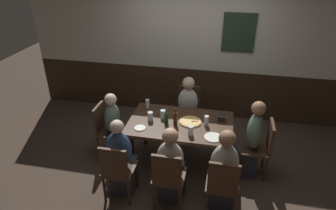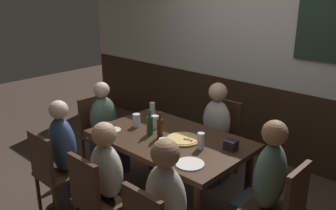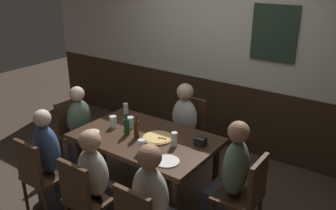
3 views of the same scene
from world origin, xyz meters
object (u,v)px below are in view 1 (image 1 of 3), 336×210
person_head_west (117,131)px  person_mid_far (187,113)px  chair_mid_far (189,108)px  chair_right_near (223,184)px  chair_head_west (107,128)px  person_head_east (250,144)px  pint_glass_stout (163,114)px  beer_bottle_green (166,118)px  person_mid_near (171,169)px  highball_clear (150,117)px  plate_white_small (140,128)px  tumbler_water (206,121)px  beer_bottle_brown (175,118)px  person_right_near (223,174)px  chair_left_near (117,169)px  chair_mid_near (168,176)px  chair_head_east (261,146)px  plate_white_large (213,137)px  pint_glass_amber (191,131)px  person_left_near (122,162)px  pint_glass_pale (147,104)px  condiment_caddy (221,118)px  dining_table (180,127)px

person_head_west → person_mid_far: (1.01, 0.73, 0.02)m
person_mid_far → chair_mid_far: bearing=90.0°
person_head_west → chair_right_near: bearing=-27.9°
chair_head_west → person_head_west: bearing=0.0°
person_head_east → chair_head_west: bearing=180.0°
chair_mid_far → pint_glass_stout: chair_mid_far is taller
beer_bottle_green → person_mid_near: bearing=-73.2°
highball_clear → plate_white_small: bearing=-110.3°
tumbler_water → beer_bottle_brown: (-0.44, -0.07, 0.03)m
person_right_near → person_mid_near: (-0.67, 0.00, -0.03)m
chair_left_near → chair_mid_near: (0.67, 0.00, 0.00)m
chair_head_east → chair_head_west: size_ratio=1.00×
person_head_east → person_mid_far: size_ratio=1.05×
pint_glass_stout → plate_white_large: size_ratio=0.54×
chair_left_near → tumbler_water: 1.41m
chair_left_near → beer_bottle_green: size_ratio=3.49×
pint_glass_amber → beer_bottle_green: beer_bottle_green is taller
person_head_east → highball_clear: person_head_east is taller
tumbler_water → beer_bottle_green: (-0.57, -0.08, 0.03)m
chair_mid_far → person_left_near: (-0.67, -1.62, -0.02)m
person_head_west → beer_bottle_green: person_head_west is taller
person_left_near → highball_clear: 0.80m
chair_head_west → person_mid_far: person_mid_far is taller
pint_glass_stout → person_left_near: bearing=-115.9°
chair_right_near → plate_white_small: chair_right_near is taller
person_left_near → chair_head_west: bearing=124.8°
person_head_east → person_head_west: person_head_east is taller
chair_head_east → pint_glass_stout: chair_head_east is taller
person_head_east → chair_left_near: bearing=-152.1°
chair_head_east → person_right_near: size_ratio=0.75×
chair_mid_near → person_head_west: (-1.01, 0.89, -0.04)m
person_mid_far → pint_glass_pale: person_mid_far is taller
person_left_near → plate_white_small: size_ratio=7.06×
person_mid_far → condiment_caddy: person_mid_far is taller
chair_right_near → beer_bottle_brown: 1.15m
pint_glass_stout → pint_glass_pale: 0.41m
chair_left_near → plate_white_small: bearing=77.9°
chair_head_west → person_right_near: bearing=-21.6°
person_head_east → plate_white_large: person_head_east is taller
chair_head_east → pint_glass_amber: 1.07m
chair_left_near → chair_head_west: bearing=119.6°
chair_head_west → plate_white_large: 1.71m
pint_glass_amber → pint_glass_stout: size_ratio=1.06×
beer_bottle_brown → person_head_west: bearing=175.6°
chair_right_near → plate_white_large: bearing=106.4°
dining_table → tumbler_water: (0.37, -0.00, 0.15)m
pint_glass_amber → person_right_near: bearing=-42.2°
person_left_near → plate_white_large: size_ratio=4.79×
chair_mid_far → plate_white_large: 1.31m
chair_left_near → person_head_east: 1.90m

